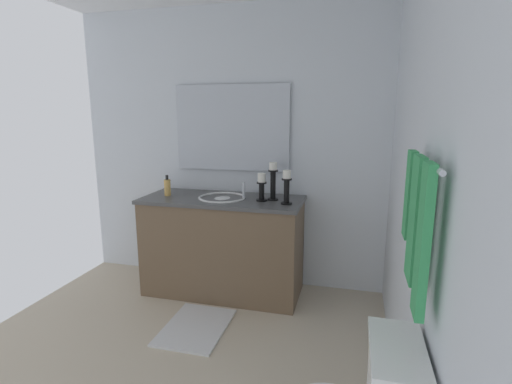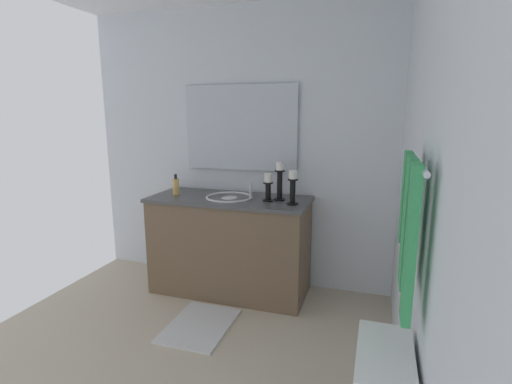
{
  "view_description": "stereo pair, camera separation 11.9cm",
  "coord_description": "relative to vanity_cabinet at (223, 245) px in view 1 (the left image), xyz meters",
  "views": [
    {
      "loc": [
        1.9,
        1.1,
        1.55
      ],
      "look_at": [
        -0.15,
        0.57,
        1.11
      ],
      "focal_mm": 26.99,
      "sensor_mm": 36.0,
      "label": 1
    },
    {
      "loc": [
        1.87,
        1.22,
        1.55
      ],
      "look_at": [
        -0.15,
        0.57,
        1.11
      ],
      "focal_mm": 26.99,
      "sensor_mm": 36.0,
      "label": 2
    }
  ],
  "objects": [
    {
      "name": "candle_holder_tall",
      "position": [
        0.08,
        0.56,
        0.56
      ],
      "size": [
        0.09,
        0.09,
        0.27
      ],
      "color": "black",
      "rests_on": "vanity_cabinet"
    },
    {
      "name": "towel_near_vanity",
      "position": [
        1.3,
        1.3,
        0.79
      ],
      "size": [
        0.11,
        0.03,
        0.37
      ],
      "primitive_type": "cube",
      "color": "#389E59",
      "rests_on": "towel_bar"
    },
    {
      "name": "wall_left",
      "position": [
        -0.33,
        -0.03,
        0.8
      ],
      "size": [
        0.04,
        2.82,
        2.45
      ],
      "primitive_type": "cube",
      "color": "silver",
      "rests_on": "ground"
    },
    {
      "name": "vanity_cabinet",
      "position": [
        0.0,
        0.0,
        0.0
      ],
      "size": [
        0.58,
        1.36,
        0.84
      ],
      "color": "brown",
      "rests_on": "ground"
    },
    {
      "name": "floor",
      "position": [
        1.09,
        -0.03,
        -0.43
      ],
      "size": [
        2.83,
        2.82,
        0.02
      ],
      "primitive_type": "cube",
      "color": "beige",
      "rests_on": "ground"
    },
    {
      "name": "towel_bar",
      "position": [
        1.5,
        1.32,
        0.95
      ],
      "size": [
        0.58,
        0.02,
        0.02
      ],
      "primitive_type": "cylinder",
      "rotation": [
        0.0,
        1.57,
        0.0
      ],
      "color": "silver"
    },
    {
      "name": "towel_center",
      "position": [
        1.5,
        1.3,
        0.73
      ],
      "size": [
        0.16,
        0.03,
        0.48
      ],
      "primitive_type": "cube",
      "color": "#389E59",
      "rests_on": "towel_bar"
    },
    {
      "name": "bath_mat",
      "position": [
        0.62,
        0.0,
        -0.41
      ],
      "size": [
        0.6,
        0.44,
        0.02
      ],
      "primitive_type": "cube",
      "color": "silver",
      "rests_on": "ground"
    },
    {
      "name": "wall_back",
      "position": [
        1.09,
        1.38,
        0.8
      ],
      "size": [
        2.83,
        0.04,
        2.45
      ],
      "primitive_type": "cube",
      "color": "silver",
      "rests_on": "ground"
    },
    {
      "name": "mirror",
      "position": [
        -0.28,
        0.0,
        0.99
      ],
      "size": [
        0.02,
        1.03,
        0.75
      ],
      "primitive_type": "cube",
      "color": "silver"
    },
    {
      "name": "towel_near_corner",
      "position": [
        1.69,
        1.3,
        0.71
      ],
      "size": [
        0.11,
        0.03,
        0.52
      ],
      "primitive_type": "cube",
      "color": "#389E59",
      "rests_on": "towel_bar"
    },
    {
      "name": "candle_holder_mid",
      "position": [
        0.02,
        0.35,
        0.54
      ],
      "size": [
        0.09,
        0.09,
        0.23
      ],
      "color": "black",
      "rests_on": "vanity_cabinet"
    },
    {
      "name": "sink_basin",
      "position": [
        -0.0,
        0.0,
        0.38
      ],
      "size": [
        0.4,
        0.4,
        0.24
      ],
      "color": "white",
      "rests_on": "vanity_cabinet"
    },
    {
      "name": "candle_holder_short",
      "position": [
        -0.04,
        0.43,
        0.58
      ],
      "size": [
        0.09,
        0.09,
        0.31
      ],
      "color": "black",
      "rests_on": "vanity_cabinet"
    },
    {
      "name": "soap_bottle",
      "position": [
        0.03,
        -0.49,
        0.49
      ],
      "size": [
        0.06,
        0.06,
        0.18
      ],
      "color": "#E5B259",
      "rests_on": "vanity_cabinet"
    }
  ]
}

